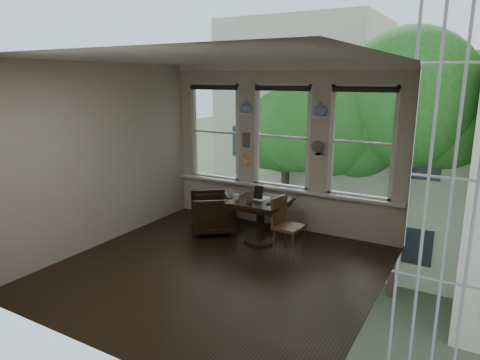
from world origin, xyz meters
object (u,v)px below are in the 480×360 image
Objects in this scene: laptop at (274,204)px; side_chair_right at (289,226)px; armchair_left at (213,213)px; mug at (237,197)px; table at (260,221)px.

side_chair_right is at bearing -11.97° from laptop.
laptop is (-0.30, 0.07, 0.30)m from side_chair_right.
mug is at bearing 36.37° from armchair_left.
side_chair_right is 1.05m from mug.
side_chair_right reaches higher than armchair_left.
armchair_left is at bearing 89.09° from side_chair_right.
table is 2.92× the size of laptop.
laptop is 3.05× the size of mug.
mug is at bearing -178.75° from laptop.
side_chair_right reaches higher than mug.
table is at bearing 23.67° from mug.
side_chair_right reaches higher than laptop.
mug is (-0.99, 0.06, 0.34)m from side_chair_right.
armchair_left is 7.95× the size of mug.
armchair_left is 2.60× the size of laptop.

